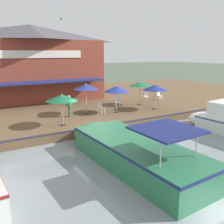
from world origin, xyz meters
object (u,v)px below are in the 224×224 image
at_px(patio_umbrella_mid_patio_left, 140,84).
at_px(motorboat_far_downstream, 126,148).
at_px(patio_umbrella_near_quay_edge, 117,89).
at_px(waterfront_restaurant, 32,62).
at_px(patio_umbrella_back_row, 62,98).
at_px(patio_umbrella_far_corner, 86,87).
at_px(cafe_chair_facing_river, 146,96).
at_px(person_mid_patio, 69,103).
at_px(cafe_chair_far_corner_seat, 117,102).
at_px(cafe_chair_under_first_umbrella, 101,108).
at_px(patio_umbrella_mid_patio_right, 155,87).
at_px(tree_upstream_bank, 28,55).
at_px(cafe_chair_back_row_seat, 159,95).

relative_size(patio_umbrella_mid_patio_left, motorboat_far_downstream, 0.24).
bearing_deg(patio_umbrella_mid_patio_left, patio_umbrella_near_quay_edge, -65.10).
distance_m(waterfront_restaurant, patio_umbrella_back_row, 11.92).
bearing_deg(patio_umbrella_far_corner, patio_umbrella_back_row, -50.74).
height_order(patio_umbrella_far_corner, cafe_chair_facing_river, patio_umbrella_far_corner).
xyz_separation_m(patio_umbrella_far_corner, person_mid_patio, (0.25, -1.59, -1.18)).
bearing_deg(cafe_chair_far_corner_seat, cafe_chair_under_first_umbrella, -58.56).
xyz_separation_m(waterfront_restaurant, cafe_chair_facing_river, (7.26, 9.97, -3.52)).
bearing_deg(patio_umbrella_far_corner, patio_umbrella_mid_patio_right, 76.67).
xyz_separation_m(patio_umbrella_mid_patio_right, patio_umbrella_back_row, (0.90, -8.93, 0.00)).
bearing_deg(patio_umbrella_mid_patio_left, person_mid_patio, -81.68).
bearing_deg(patio_umbrella_mid_patio_left, cafe_chair_under_first_umbrella, -75.67).
bearing_deg(patio_umbrella_mid_patio_right, patio_umbrella_mid_patio_left, 179.03).
distance_m(waterfront_restaurant, cafe_chair_far_corner_seat, 10.65).
distance_m(person_mid_patio, motorboat_far_downstream, 8.31).
relative_size(patio_umbrella_mid_patio_right, patio_umbrella_near_quay_edge, 0.98).
distance_m(cafe_chair_facing_river, motorboat_far_downstream, 14.22).
relative_size(cafe_chair_under_first_umbrella, cafe_chair_facing_river, 1.00).
relative_size(patio_umbrella_back_row, cafe_chair_facing_river, 2.64).
relative_size(cafe_chair_facing_river, motorboat_far_downstream, 0.09).
relative_size(waterfront_restaurant, patio_umbrella_back_row, 6.42).
relative_size(patio_umbrella_mid_patio_left, cafe_chair_far_corner_seat, 2.67).
bearing_deg(patio_umbrella_back_row, tree_upstream_bank, 175.12).
relative_size(waterfront_restaurant, motorboat_far_downstream, 1.51).
bearing_deg(person_mid_patio, tree_upstream_bank, 179.50).
bearing_deg(tree_upstream_bank, patio_umbrella_near_quay_edge, 14.73).
bearing_deg(person_mid_patio, waterfront_restaurant, -176.98).
distance_m(cafe_chair_under_first_umbrella, motorboat_far_downstream, 8.57).
height_order(patio_umbrella_back_row, tree_upstream_bank, tree_upstream_bank).
distance_m(motorboat_far_downstream, tree_upstream_bank, 22.95).
height_order(cafe_chair_far_corner_seat, tree_upstream_bank, tree_upstream_bank).
bearing_deg(patio_umbrella_mid_patio_right, cafe_chair_back_row_seat, 134.30).
height_order(patio_umbrella_back_row, cafe_chair_under_first_umbrella, patio_umbrella_back_row).
distance_m(cafe_chair_far_corner_seat, motorboat_far_downstream, 11.03).
distance_m(waterfront_restaurant, patio_umbrella_mid_patio_right, 13.71).
height_order(cafe_chair_back_row_seat, motorboat_far_downstream, motorboat_far_downstream).
height_order(patio_umbrella_mid_patio_left, cafe_chair_far_corner_seat, patio_umbrella_mid_patio_left).
distance_m(patio_umbrella_mid_patio_right, tree_upstream_bank, 17.38).
bearing_deg(cafe_chair_under_first_umbrella, waterfront_restaurant, -161.64).
xyz_separation_m(patio_umbrella_near_quay_edge, cafe_chair_far_corner_seat, (-2.00, 1.27, -1.54)).
xyz_separation_m(waterfront_restaurant, person_mid_patio, (9.63, 0.51, -2.90)).
relative_size(patio_umbrella_back_row, cafe_chair_under_first_umbrella, 2.64).
bearing_deg(patio_umbrella_back_row, patio_umbrella_mid_patio_left, 109.74).
distance_m(patio_umbrella_far_corner, cafe_chair_facing_river, 8.34).
xyz_separation_m(patio_umbrella_mid_patio_left, motorboat_far_downstream, (9.38, -7.69, -1.86)).
xyz_separation_m(patio_umbrella_mid_patio_right, cafe_chair_back_row_seat, (-3.31, 3.39, -1.50)).
bearing_deg(waterfront_restaurant, tree_upstream_bank, 172.16).
xyz_separation_m(cafe_chair_far_corner_seat, person_mid_patio, (1.42, -5.29, 0.61)).
height_order(patio_umbrella_mid_patio_right, cafe_chair_facing_river, patio_umbrella_mid_patio_right).
distance_m(patio_umbrella_mid_patio_right, person_mid_patio, 7.80).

